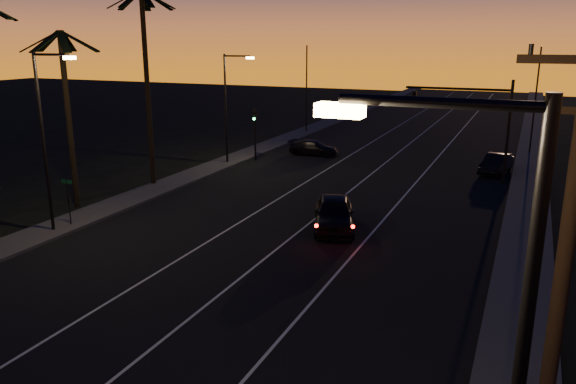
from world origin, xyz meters
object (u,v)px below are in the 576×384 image
at_px(utility_pole, 561,288).
at_px(right_car, 496,164).
at_px(signal_mast, 473,112).
at_px(cross_car, 313,148).
at_px(lead_car, 334,213).

height_order(utility_pole, right_car, utility_pole).
bearing_deg(right_car, utility_pole, -85.16).
relative_size(signal_mast, right_car, 1.59).
distance_m(utility_pole, cross_car, 38.47).
height_order(signal_mast, lead_car, signal_mast).
distance_m(utility_pole, signal_mast, 30.33).
bearing_deg(cross_car, signal_mast, -16.71).
xyz_separation_m(utility_pole, right_car, (-2.79, 32.89, -4.60)).
bearing_deg(cross_car, right_car, -3.97).
relative_size(signal_mast, cross_car, 1.67).
bearing_deg(utility_pole, signal_mast, 98.47).
distance_m(utility_pole, right_car, 33.33).
xyz_separation_m(signal_mast, cross_car, (-13.07, 3.92, -4.16)).
distance_m(signal_mast, right_car, 5.27).
xyz_separation_m(utility_pole, lead_car, (-9.63, 16.24, -4.45)).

